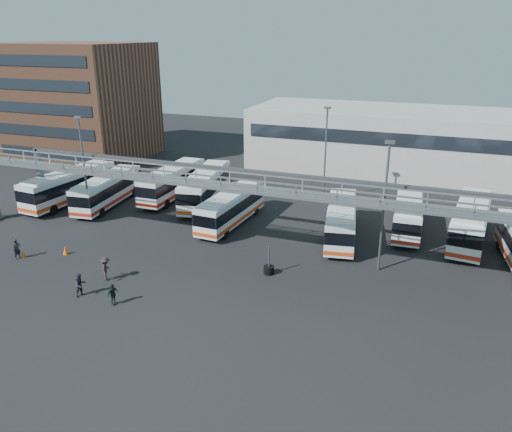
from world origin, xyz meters
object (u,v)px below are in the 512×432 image
(pedestrian_d, at_px, (113,294))
(pedestrian_b, at_px, (80,285))
(bus_0, at_px, (70,185))
(bus_2, at_px, (172,181))
(pedestrian_a, at_px, (17,249))
(light_pole_back, at_px, (326,150))
(cone_right, at_px, (23,254))
(bus_8, at_px, (471,221))
(bus_6, at_px, (341,220))
(bus_3, at_px, (205,186))
(light_pole_mid, at_px, (384,200))
(bus_7, at_px, (408,213))
(bus_1, at_px, (107,189))
(pedestrian_c, at_px, (106,269))
(tire_stack, at_px, (269,269))
(bus_4, at_px, (231,207))
(light_pole_left, at_px, (84,164))
(cone_left, at_px, (65,250))

(pedestrian_d, bearing_deg, pedestrian_b, 98.64)
(bus_0, relative_size, bus_2, 1.05)
(bus_0, bearing_deg, pedestrian_a, -62.20)
(light_pole_back, height_order, cone_right, light_pole_back)
(light_pole_back, distance_m, pedestrian_b, 29.10)
(bus_0, bearing_deg, pedestrian_b, -43.52)
(bus_8, bearing_deg, light_pole_back, 162.25)
(bus_6, xyz_separation_m, pedestrian_a, (-23.79, -13.63, -0.92))
(bus_0, xyz_separation_m, bus_3, (13.78, 4.93, 0.00))
(light_pole_mid, height_order, pedestrian_b, light_pole_mid)
(bus_7, height_order, pedestrian_a, bus_7)
(bus_2, relative_size, pedestrian_a, 6.57)
(pedestrian_d, bearing_deg, bus_8, -35.58)
(bus_1, relative_size, pedestrian_c, 5.86)
(bus_0, bearing_deg, bus_3, 24.55)
(light_pole_mid, relative_size, tire_stack, 4.41)
(cone_right, distance_m, tire_stack, 20.40)
(light_pole_back, xyz_separation_m, pedestrian_a, (-19.88, -23.36, -4.87))
(bus_1, height_order, pedestrian_c, bus_1)
(bus_1, distance_m, tire_stack, 23.21)
(bus_4, height_order, bus_6, bus_6)
(pedestrian_b, bearing_deg, tire_stack, -34.40)
(bus_0, relative_size, bus_8, 1.01)
(bus_8, bearing_deg, bus_2, -177.21)
(bus_1, xyz_separation_m, bus_6, (24.98, -0.16, -0.03))
(light_pole_mid, bearing_deg, bus_8, 52.06)
(bus_8, xyz_separation_m, pedestrian_d, (-22.80, -20.26, -1.15))
(light_pole_mid, distance_m, pedestrian_d, 20.55)
(bus_6, xyz_separation_m, bus_7, (5.42, 4.12, -0.04))
(light_pole_left, bearing_deg, cone_left, -66.37)
(light_pole_back, xyz_separation_m, pedestrian_b, (-10.97, -26.50, -4.87))
(bus_6, relative_size, cone_right, 17.28)
(light_pole_left, height_order, pedestrian_b, light_pole_left)
(bus_6, bearing_deg, cone_right, -160.58)
(light_pole_left, xyz_separation_m, pedestrian_a, (0.12, -9.36, -4.87))
(light_pole_back, distance_m, bus_2, 17.13)
(light_pole_left, relative_size, pedestrian_d, 6.56)
(bus_7, relative_size, bus_8, 0.89)
(bus_6, distance_m, pedestrian_c, 20.42)
(bus_3, distance_m, bus_4, 6.91)
(bus_3, distance_m, pedestrian_a, 19.87)
(bus_0, relative_size, cone_left, 15.82)
(pedestrian_b, bearing_deg, cone_right, 88.70)
(bus_7, height_order, cone_left, bus_7)
(light_pole_mid, relative_size, bus_1, 0.93)
(bus_2, bearing_deg, light_pole_mid, -23.53)
(pedestrian_a, relative_size, pedestrian_b, 1.00)
(light_pole_back, xyz_separation_m, bus_6, (3.91, -9.73, -3.95))
(light_pole_mid, bearing_deg, light_pole_back, 118.07)
(light_pole_back, height_order, tire_stack, light_pole_back)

